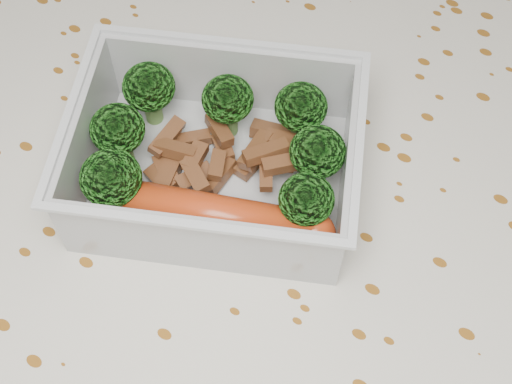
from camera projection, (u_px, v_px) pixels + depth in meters
The scene contains 6 objects.
dining_table at pixel (260, 277), 0.52m from camera, with size 1.40×0.90×0.75m.
tablecloth at pixel (260, 246), 0.48m from camera, with size 1.46×0.96×0.19m.
lunch_container at pixel (216, 163), 0.44m from camera, with size 0.21×0.19×0.06m.
broccoli_florets at pixel (213, 137), 0.43m from camera, with size 0.16×0.14×0.05m.
meat_pile at pixel (222, 157), 0.45m from camera, with size 0.09×0.09×0.03m.
sausage at pixel (212, 215), 0.42m from camera, with size 0.14×0.07×0.03m.
Camera 1 is at (0.11, -0.18, 1.14)m, focal length 50.00 mm.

